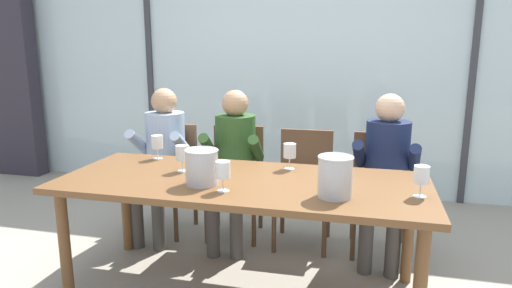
{
  "coord_description": "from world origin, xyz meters",
  "views": [
    {
      "loc": [
        0.73,
        -2.56,
        1.54
      ],
      "look_at": [
        0.0,
        0.35,
        0.89
      ],
      "focal_mm": 31.67,
      "sensor_mm": 36.0,
      "label": 1
    }
  ],
  "objects": [
    {
      "name": "chair_near_curtain",
      "position": [
        -0.9,
        0.87,
        0.52
      ],
      "size": [
        0.46,
        0.46,
        0.89
      ],
      "rotation": [
        0.0,
        0.0,
        -0.05
      ],
      "color": "brown",
      "rests_on": "ground"
    },
    {
      "name": "person_navy_polo",
      "position": [
        0.88,
        0.73,
        0.7
      ],
      "size": [
        0.48,
        0.63,
        1.21
      ],
      "rotation": [
        0.0,
        0.0,
        -0.08
      ],
      "color": "#192347",
      "rests_on": "ground"
    },
    {
      "name": "wine_glass_by_left_taster",
      "position": [
        -0.43,
        0.08,
        0.86
      ],
      "size": [
        0.08,
        0.08,
        0.17
      ],
      "color": "silver",
      "rests_on": "dining_table"
    },
    {
      "name": "ground",
      "position": [
        0.0,
        1.0,
        0.0
      ],
      "size": [
        14.0,
        14.0,
        0.0
      ],
      "primitive_type": "plane",
      "color": "#9E9384"
    },
    {
      "name": "person_pale_blue_shirt",
      "position": [
        -0.89,
        0.73,
        0.7
      ],
      "size": [
        0.47,
        0.62,
        1.21
      ],
      "rotation": [
        0.0,
        0.0,
        0.03
      ],
      "color": "#9EB2D1",
      "rests_on": "ground"
    },
    {
      "name": "person_olive_shirt",
      "position": [
        -0.28,
        0.73,
        0.7
      ],
      "size": [
        0.48,
        0.63,
        1.21
      ],
      "rotation": [
        0.0,
        0.0,
        0.07
      ],
      "color": "#2D5123",
      "rests_on": "ground"
    },
    {
      "name": "chair_left_of_center",
      "position": [
        -0.31,
        0.91,
        0.52
      ],
      "size": [
        0.48,
        0.48,
        0.89
      ],
      "rotation": [
        0.0,
        0.0,
        0.1
      ],
      "color": "brown",
      "rests_on": "ground"
    },
    {
      "name": "dining_table",
      "position": [
        0.0,
        0.0,
        0.67
      ],
      "size": [
        2.26,
        0.92,
        0.74
      ],
      "color": "brown",
      "rests_on": "ground"
    },
    {
      "name": "wine_glass_by_right_taster",
      "position": [
        1.03,
        -0.08,
        0.86
      ],
      "size": [
        0.08,
        0.08,
        0.17
      ],
      "color": "silver",
      "rests_on": "dining_table"
    },
    {
      "name": "wine_glass_near_bucket",
      "position": [
        -0.04,
        -0.24,
        0.86
      ],
      "size": [
        0.08,
        0.08,
        0.17
      ],
      "color": "silver",
      "rests_on": "dining_table"
    },
    {
      "name": "ice_bucket_secondary",
      "position": [
        0.58,
        -0.19,
        0.86
      ],
      "size": [
        0.2,
        0.2,
        0.23
      ],
      "color": "#B7B7BC",
      "rests_on": "dining_table"
    },
    {
      "name": "chair_center",
      "position": [
        0.27,
        0.87,
        0.52
      ],
      "size": [
        0.45,
        0.45,
        0.89
      ],
      "rotation": [
        0.0,
        0.0,
        0.02
      ],
      "color": "brown",
      "rests_on": "ground"
    },
    {
      "name": "ice_bucket_primary",
      "position": [
        -0.2,
        -0.15,
        0.85
      ],
      "size": [
        0.2,
        0.2,
        0.21
      ],
      "color": "#B7B7BC",
      "rests_on": "dining_table"
    },
    {
      "name": "chair_right_of_center",
      "position": [
        0.85,
        0.89,
        0.52
      ],
      "size": [
        0.46,
        0.46,
        0.89
      ],
      "rotation": [
        0.0,
        0.0,
        0.05
      ],
      "color": "brown",
      "rests_on": "ground"
    },
    {
      "name": "window_glass_panel",
      "position": [
        0.0,
        2.16,
        1.3
      ],
      "size": [
        7.46,
        0.03,
        2.6
      ],
      "primitive_type": "cube",
      "color": "silver",
      "rests_on": "ground"
    },
    {
      "name": "window_mullion_right",
      "position": [
        1.68,
        2.14,
        1.3
      ],
      "size": [
        0.06,
        0.06,
        2.6
      ],
      "primitive_type": "cube",
      "color": "#38383D",
      "rests_on": "ground"
    },
    {
      "name": "hillside_vineyard",
      "position": [
        0.0,
        5.97,
        0.89
      ],
      "size": [
        13.46,
        2.4,
        1.77
      ],
      "primitive_type": "cube",
      "color": "#477A38",
      "rests_on": "ground"
    },
    {
      "name": "wine_glass_center_pour",
      "position": [
        0.24,
        0.31,
        0.86
      ],
      "size": [
        0.08,
        0.08,
        0.17
      ],
      "color": "silver",
      "rests_on": "dining_table"
    },
    {
      "name": "wine_glass_spare_empty",
      "position": [
        -0.74,
        0.35,
        0.86
      ],
      "size": [
        0.08,
        0.08,
        0.17
      ],
      "color": "silver",
      "rests_on": "dining_table"
    },
    {
      "name": "window_mullion_left",
      "position": [
        -1.68,
        2.14,
        1.3
      ],
      "size": [
        0.06,
        0.06,
        2.6
      ],
      "primitive_type": "cube",
      "color": "#38383D",
      "rests_on": "ground"
    },
    {
      "name": "tasting_bowl",
      "position": [
        -0.26,
        0.17,
        0.77
      ],
      "size": [
        0.18,
        0.18,
        0.05
      ],
      "primitive_type": "cylinder",
      "color": "silver",
      "rests_on": "dining_table"
    },
    {
      "name": "curtain_heavy_drape",
      "position": [
        -3.38,
        1.98,
        1.3
      ],
      "size": [
        0.56,
        0.2,
        2.6
      ],
      "primitive_type": "cube",
      "color": "#332D38",
      "rests_on": "ground"
    }
  ]
}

